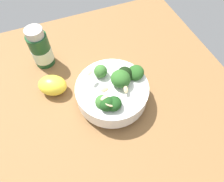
# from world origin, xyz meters

# --- Properties ---
(ground_plane) EXTENTS (0.67, 0.67, 0.03)m
(ground_plane) POSITION_xyz_m (0.00, 0.00, -0.02)
(ground_plane) COLOR brown
(bowl_of_broccoli) EXTENTS (0.18, 0.18, 0.10)m
(bowl_of_broccoli) POSITION_xyz_m (-0.00, -0.04, 0.04)
(bowl_of_broccoli) COLOR white
(bowl_of_broccoli) RESTS_ON ground_plane
(lemon_wedge) EXTENTS (0.09, 0.08, 0.05)m
(lemon_wedge) POSITION_xyz_m (-0.14, 0.05, 0.02)
(lemon_wedge) COLOR yellow
(lemon_wedge) RESTS_ON ground_plane
(bottle_tall) EXTENTS (0.06, 0.06, 0.12)m
(bottle_tall) POSITION_xyz_m (-0.14, 0.16, 0.05)
(bottle_tall) COLOR #194723
(bottle_tall) RESTS_ON ground_plane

